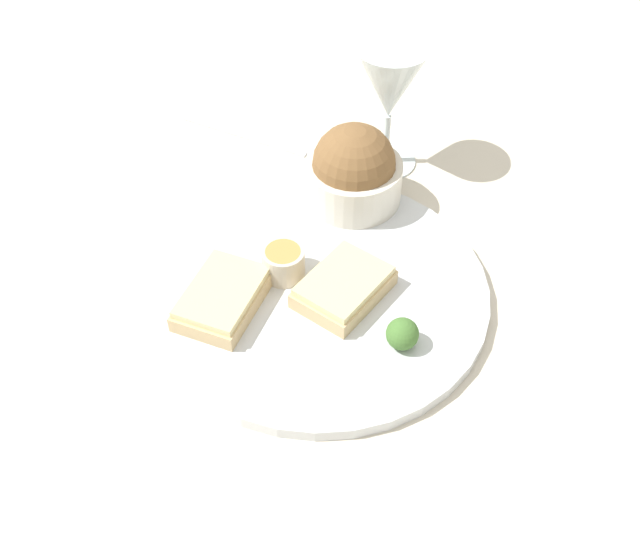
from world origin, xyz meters
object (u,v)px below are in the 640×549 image
Objects in this scene: salad_bowl at (354,171)px; cheese_toast_far at (344,287)px; sauce_ramekin at (283,261)px; cheese_toast_near at (223,297)px; wine_glass at (390,87)px; fork at (244,135)px.

salad_bowl is 0.96× the size of cheese_toast_far.
sauce_ramekin is 0.39× the size of cheese_toast_far.
salad_bowl is 1.00× the size of cheese_toast_near.
wine_glass is (-0.23, 0.07, 0.08)m from sauce_ramekin.
salad_bowl is 0.63× the size of fork.
sauce_ramekin is at bearing -19.20° from salad_bowl.
cheese_toast_far is 0.73× the size of wine_glass.
fork is (-0.26, -0.18, -0.02)m from cheese_toast_far.
wine_glass is at bearing 157.27° from cheese_toast_near.
cheese_toast_near is 0.12m from cheese_toast_far.
sauce_ramekin is 0.08m from cheese_toast_near.
fork is (-0.24, -0.12, -0.03)m from sauce_ramekin.
salad_bowl is 0.15m from sauce_ramekin.
salad_bowl is 0.16m from cheese_toast_far.
wine_glass is 0.22m from fork.
wine_glass is at bearing 165.66° from salad_bowl.
salad_bowl is 0.11m from wine_glass.
wine_glass reaches higher than cheese_toast_near.
fork is (-0.10, -0.16, -0.05)m from salad_bowl.
salad_bowl is 2.45× the size of sauce_ramekin.
salad_bowl reaches higher than fork.
sauce_ramekin is at bearing -103.57° from cheese_toast_far.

